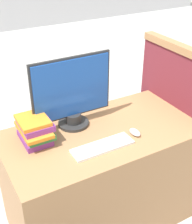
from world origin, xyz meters
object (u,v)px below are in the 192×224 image
keyboard (103,147)px  book_stack (35,129)px  mouse (135,132)px  monitor (72,93)px

keyboard → book_stack: (-0.31, 0.26, 0.07)m
mouse → book_stack: book_stack is taller
keyboard → mouse: bearing=4.7°
monitor → keyboard: monitor is taller
mouse → book_stack: 0.61m
monitor → keyboard: 0.38m
mouse → book_stack: bearing=156.4°
book_stack → monitor: bearing=10.1°
keyboard → monitor: bearing=97.0°
monitor → keyboard: size_ratio=1.40×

